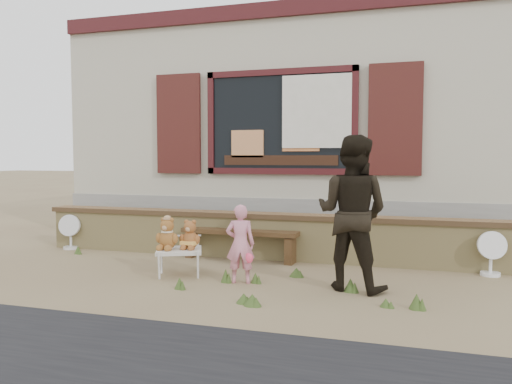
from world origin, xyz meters
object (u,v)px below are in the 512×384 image
(child, at_px, (240,244))
(teddy_bear_right, at_px, (190,234))
(teddy_bear_left, at_px, (168,233))
(adult, at_px, (352,213))
(folding_chair, at_px, (179,251))
(bench, at_px, (240,237))

(child, bearing_deg, teddy_bear_right, -27.42)
(teddy_bear_left, xyz_separation_m, adult, (2.25, 0.04, 0.32))
(folding_chair, bearing_deg, adult, -23.58)
(teddy_bear_left, bearing_deg, child, -27.03)
(teddy_bear_left, bearing_deg, folding_chair, -0.00)
(bench, height_order, teddy_bear_right, teddy_bear_right)
(teddy_bear_left, height_order, child, child)
(folding_chair, bearing_deg, child, -31.31)
(folding_chair, xyz_separation_m, child, (0.85, -0.12, 0.16))
(teddy_bear_right, bearing_deg, bench, 51.97)
(folding_chair, relative_size, child, 0.75)
(folding_chair, relative_size, teddy_bear_right, 1.87)
(teddy_bear_right, bearing_deg, teddy_bear_left, -180.00)
(bench, bearing_deg, folding_chair, -107.34)
(bench, xyz_separation_m, child, (0.43, -1.27, 0.14))
(teddy_bear_right, bearing_deg, child, -36.96)
(teddy_bear_right, relative_size, child, 0.40)
(folding_chair, distance_m, adult, 2.20)
(bench, relative_size, teddy_bear_left, 4.31)
(teddy_bear_left, height_order, teddy_bear_right, teddy_bear_left)
(bench, distance_m, adult, 2.13)
(teddy_bear_right, bearing_deg, folding_chair, -180.00)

